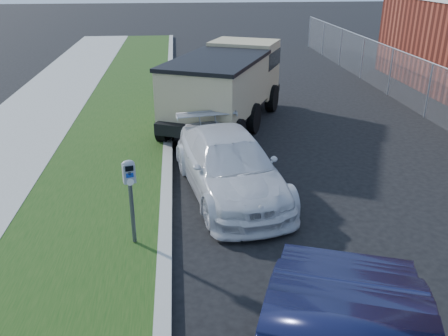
{
  "coord_description": "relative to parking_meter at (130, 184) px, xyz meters",
  "views": [
    {
      "loc": [
        -2.25,
        -7.66,
        4.75
      ],
      "look_at": [
        -1.4,
        1.0,
        1.0
      ],
      "focal_mm": 38.0,
      "sensor_mm": 36.0,
      "label": 1
    }
  ],
  "objects": [
    {
      "name": "streetside",
      "position": [
        -2.43,
        2.2,
        -1.22
      ],
      "size": [
        6.12,
        50.0,
        0.15
      ],
      "color": "gray",
      "rests_on": "ground"
    },
    {
      "name": "white_wagon",
      "position": [
        1.97,
        2.16,
        -0.63
      ],
      "size": [
        2.61,
        4.82,
        1.33
      ],
      "primitive_type": "imported",
      "rotation": [
        0.0,
        0.0,
        0.17
      ],
      "color": "silver",
      "rests_on": "ground"
    },
    {
      "name": "dump_truck",
      "position": [
        2.45,
        7.3,
        0.03
      ],
      "size": [
        4.43,
        6.34,
        2.34
      ],
      "rotation": [
        0.0,
        0.0,
        -0.42
      ],
      "color": "black",
      "rests_on": "ground"
    },
    {
      "name": "ground",
      "position": [
        3.14,
        0.2,
        -1.29
      ],
      "size": [
        120.0,
        120.0,
        0.0
      ],
      "primitive_type": "plane",
      "color": "black",
      "rests_on": "ground"
    },
    {
      "name": "parking_meter",
      "position": [
        0.0,
        0.0,
        0.0
      ],
      "size": [
        0.25,
        0.2,
        1.58
      ],
      "rotation": [
        0.0,
        0.0,
        0.27
      ],
      "color": "#3F4247",
      "rests_on": "ground"
    },
    {
      "name": "chainlink_fence",
      "position": [
        9.14,
        7.2,
        -0.03
      ],
      "size": [
        0.06,
        30.06,
        30.0
      ],
      "color": "slate",
      "rests_on": "ground"
    }
  ]
}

